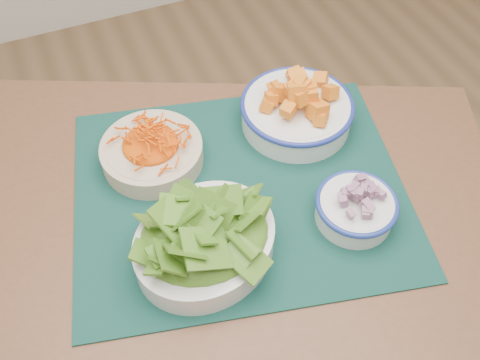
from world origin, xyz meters
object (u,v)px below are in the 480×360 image
Objects in this scene: placemat at (240,190)px; squash_bowl at (297,104)px; lettuce_bowl at (204,237)px; table at (218,247)px; carrot_bowl at (151,149)px; onion_bowl at (356,205)px.

squash_bowl reaches higher than placemat.
squash_bowl is 0.85× the size of lettuce_bowl.
table is 0.33m from squash_bowl.
lettuce_bowl reaches higher than placemat.
onion_bowl is (0.29, -0.27, 0.00)m from carrot_bowl.
table is at bearing -68.16° from carrot_bowl.
lettuce_bowl is (-0.28, -0.22, -0.00)m from squash_bowl.
squash_bowl reaches higher than onion_bowl.
onion_bowl is at bearing -92.34° from squash_bowl.
onion_bowl is (0.16, -0.14, 0.04)m from placemat.
placemat is 2.52× the size of carrot_bowl.
carrot_bowl reaches higher than table.
lettuce_bowl is 2.04× the size of onion_bowl.
placemat is 1.97× the size of lettuce_bowl.
carrot_bowl is at bearing 136.16° from table.
placemat is 0.22m from onion_bowl.
carrot_bowl is (-0.13, 0.13, 0.04)m from placemat.
lettuce_bowl is at bearing -142.17° from squash_bowl.
carrot_bowl is at bearing 137.27° from onion_bowl.
squash_bowl is 0.25m from onion_bowl.
squash_bowl is 0.36m from lettuce_bowl.
table is 2.06× the size of placemat.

